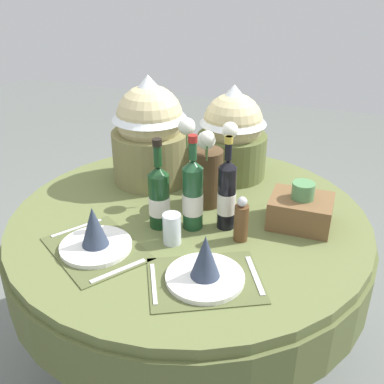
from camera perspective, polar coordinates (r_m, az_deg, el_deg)
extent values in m
plane|color=slate|center=(2.23, -0.31, -19.64)|extent=(8.00, 8.00, 0.00)
cylinder|color=#5B6638|center=(1.76, -0.37, -3.36)|extent=(1.34, 1.34, 0.04)
cylinder|color=#545D33|center=(1.83, -0.36, -6.50)|extent=(1.37, 1.37, 0.19)
cylinder|color=black|center=(1.97, -0.34, -12.34)|extent=(0.12, 0.12, 0.68)
cylinder|color=black|center=(2.22, -0.31, -19.38)|extent=(0.61, 0.61, 0.03)
cube|color=#4E562F|center=(1.59, -11.72, -6.85)|extent=(0.43, 0.41, 0.00)
cylinder|color=white|center=(1.59, -11.75, -6.55)|extent=(0.24, 0.24, 0.02)
cone|color=#2D384C|center=(1.54, -12.03, -4.15)|extent=(0.09, 0.09, 0.14)
cube|color=silver|center=(1.71, -14.00, -4.32)|extent=(0.12, 0.16, 0.00)
cube|color=silver|center=(1.47, -9.06, -9.55)|extent=(0.12, 0.17, 0.00)
cube|color=#4E562F|center=(1.43, 1.61, -10.79)|extent=(0.42, 0.39, 0.00)
cylinder|color=white|center=(1.42, 1.61, -10.47)|extent=(0.24, 0.24, 0.02)
cone|color=#2D384C|center=(1.37, 1.65, -7.91)|extent=(0.09, 0.09, 0.14)
cube|color=silver|center=(1.41, -4.74, -11.14)|extent=(0.10, 0.17, 0.00)
cube|color=silver|center=(1.45, 7.76, -10.10)|extent=(0.10, 0.18, 0.00)
cylinder|color=#47331E|center=(1.78, 1.87, 1.79)|extent=(0.12, 0.12, 0.22)
sphere|color=white|center=(1.61, 4.70, 7.61)|extent=(0.06, 0.06, 0.06)
cylinder|color=#4C7038|center=(1.64, 4.61, 5.43)|extent=(0.01, 0.01, 0.09)
sphere|color=white|center=(1.61, 1.89, 6.62)|extent=(0.05, 0.05, 0.05)
cylinder|color=#4C7038|center=(1.63, 1.86, 4.95)|extent=(0.01, 0.01, 0.07)
sphere|color=white|center=(1.67, 1.77, 6.38)|extent=(0.07, 0.07, 0.07)
cylinder|color=#4C7038|center=(1.69, 1.75, 5.09)|extent=(0.01, 0.01, 0.03)
sphere|color=white|center=(1.73, -0.66, 8.10)|extent=(0.06, 0.06, 0.06)
cylinder|color=#4C7038|center=(1.75, -0.65, 6.42)|extent=(0.01, 0.01, 0.06)
cylinder|color=#194223|center=(1.62, 0.09, -0.80)|extent=(0.07, 0.07, 0.23)
cylinder|color=silver|center=(1.63, 0.09, -1.37)|extent=(0.07, 0.07, 0.08)
cone|color=#194223|center=(1.56, 0.10, 3.46)|extent=(0.07, 0.07, 0.03)
cylinder|color=#194223|center=(1.54, 0.10, 5.50)|extent=(0.03, 0.03, 0.09)
cylinder|color=maroon|center=(1.53, 0.10, 6.60)|extent=(0.03, 0.03, 0.02)
cylinder|color=black|center=(1.63, 4.28, -0.74)|extent=(0.06, 0.06, 0.23)
cylinder|color=silver|center=(1.64, 4.26, -1.32)|extent=(0.07, 0.07, 0.08)
cone|color=black|center=(1.57, 4.45, 3.49)|extent=(0.06, 0.06, 0.03)
cylinder|color=black|center=(1.55, 4.53, 5.40)|extent=(0.02, 0.02, 0.08)
cylinder|color=#B29933|center=(1.54, 4.57, 6.43)|extent=(0.03, 0.03, 0.02)
cylinder|color=#143819|center=(1.64, -4.06, -1.10)|extent=(0.07, 0.07, 0.20)
cylinder|color=silver|center=(1.65, -4.04, -1.59)|extent=(0.08, 0.08, 0.07)
cone|color=#143819|center=(1.59, -4.20, 2.66)|extent=(0.07, 0.07, 0.03)
cylinder|color=#143819|center=(1.56, -4.28, 4.85)|extent=(0.03, 0.03, 0.10)
cylinder|color=black|center=(1.55, -4.33, 6.12)|extent=(0.03, 0.03, 0.02)
cylinder|color=silver|center=(1.57, -2.49, -4.55)|extent=(0.06, 0.06, 0.11)
cylinder|color=brown|center=(1.58, 6.07, -3.83)|extent=(0.05, 0.05, 0.13)
sphere|color=#B7B7BC|center=(1.54, 6.22, -1.19)|extent=(0.03, 0.03, 0.03)
cylinder|color=olive|center=(1.99, -5.04, 4.48)|extent=(0.33, 0.33, 0.22)
sphere|color=#C6B784|center=(1.93, -5.25, 9.02)|extent=(0.28, 0.28, 0.28)
cone|color=silver|center=(1.90, -5.36, 11.58)|extent=(0.31, 0.31, 0.18)
cylinder|color=#566033|center=(2.04, 4.90, 4.58)|extent=(0.30, 0.30, 0.19)
sphere|color=#C6B784|center=(1.98, 5.06, 8.46)|extent=(0.25, 0.25, 0.25)
cone|color=silver|center=(1.96, 5.16, 10.74)|extent=(0.28, 0.28, 0.16)
cube|color=brown|center=(1.71, 13.23, -2.32)|extent=(0.22, 0.18, 0.11)
cylinder|color=#4C7F4C|center=(1.67, 13.54, 0.17)|extent=(0.08, 0.08, 0.06)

